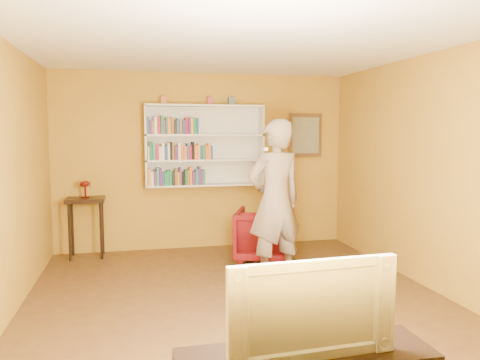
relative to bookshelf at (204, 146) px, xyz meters
name	(u,v)px	position (x,y,z in m)	size (l,w,h in m)	color
room_shell	(239,208)	(0.00, -2.41, -0.58)	(5.30, 5.80, 2.88)	#493017
bookshelf	(204,146)	(0.00, 0.00, 0.00)	(1.80, 0.29, 1.23)	silver
books_row_lower	(177,177)	(-0.44, -0.11, -0.46)	(0.84, 0.19, 0.27)	gold
books_row_middle	(179,152)	(-0.39, -0.11, -0.09)	(0.96, 0.19, 0.27)	silver
books_row_upper	(173,126)	(-0.48, -0.11, 0.30)	(0.75, 0.19, 0.27)	#204595
ornament_left	(163,100)	(-0.61, -0.06, 0.68)	(0.08, 0.08, 0.11)	#AF5E32
ornament_centre	(210,101)	(0.08, -0.06, 0.68)	(0.08, 0.08, 0.11)	#A73754
ornament_right	(231,101)	(0.41, -0.06, 0.68)	(0.09, 0.09, 0.12)	#436070
framed_painting	(305,135)	(1.65, 0.05, 0.16)	(0.55, 0.05, 0.70)	#513217
console_table	(86,208)	(-1.75, -0.16, -0.88)	(0.53, 0.41, 0.87)	black
ruby_lustre	(85,186)	(-1.75, -0.16, -0.55)	(0.15, 0.15, 0.25)	maroon
armchair	(265,235)	(0.71, -0.89, -1.23)	(0.78, 0.81, 0.73)	#4D050D
person	(275,202)	(0.58, -1.81, -0.61)	(0.71, 0.47, 1.96)	#776657
game_remote	(264,149)	(0.37, -2.07, 0.02)	(0.04, 0.15, 0.04)	silver
television	(307,304)	(-0.11, -4.66, -0.77)	(0.99, 0.13, 0.57)	black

